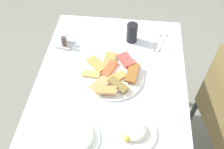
% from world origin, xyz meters
% --- Properties ---
extents(ground_plane, '(6.00, 6.00, 0.00)m').
position_xyz_m(ground_plane, '(0.00, 0.00, 0.00)').
color(ground_plane, gray).
extents(dining_table, '(1.05, 0.81, 0.75)m').
position_xyz_m(dining_table, '(0.00, 0.00, 0.66)').
color(dining_table, white).
rests_on(dining_table, ground_plane).
extents(pide_platter, '(0.33, 0.34, 0.05)m').
position_xyz_m(pide_platter, '(-0.02, 0.01, 0.76)').
color(pide_platter, white).
rests_on(pide_platter, dining_table).
extents(salad_plate_greens, '(0.22, 0.22, 0.04)m').
position_xyz_m(salad_plate_greens, '(0.36, -0.12, 0.77)').
color(salad_plate_greens, white).
rests_on(salad_plate_greens, dining_table).
extents(salad_plate_rice, '(0.21, 0.21, 0.05)m').
position_xyz_m(salad_plate_rice, '(0.31, 0.14, 0.77)').
color(salad_plate_rice, white).
rests_on(salad_plate_rice, dining_table).
extents(soda_can, '(0.09, 0.09, 0.12)m').
position_xyz_m(soda_can, '(-0.32, 0.09, 0.81)').
color(soda_can, black).
rests_on(soda_can, dining_table).
extents(paper_napkin, '(0.11, 0.11, 0.00)m').
position_xyz_m(paper_napkin, '(-0.32, 0.26, 0.75)').
color(paper_napkin, white).
rests_on(paper_napkin, dining_table).
extents(fork, '(0.18, 0.07, 0.00)m').
position_xyz_m(fork, '(-0.32, 0.25, 0.76)').
color(fork, silver).
rests_on(fork, paper_napkin).
extents(spoon, '(0.17, 0.07, 0.00)m').
position_xyz_m(spoon, '(-0.32, 0.28, 0.76)').
color(spoon, silver).
rests_on(spoon, paper_napkin).
extents(condiment_caddy, '(0.10, 0.10, 0.07)m').
position_xyz_m(condiment_caddy, '(-0.24, -0.31, 0.77)').
color(condiment_caddy, '#B2B2B7').
rests_on(condiment_caddy, dining_table).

